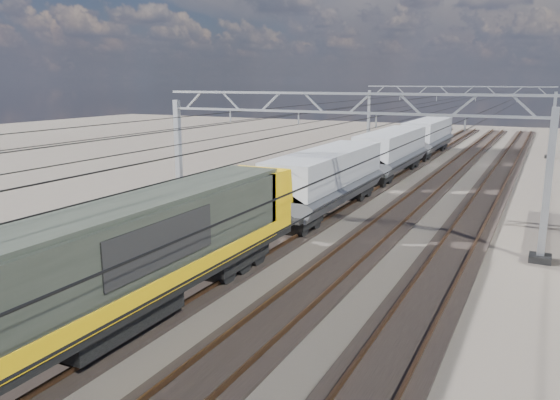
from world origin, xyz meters
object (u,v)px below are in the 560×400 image
at_px(hopper_wagon_third, 428,134).
at_px(catenary_gantry_far, 455,116).
at_px(catenary_gantry_mid, 335,158).
at_px(hopper_wagon_mid, 392,149).
at_px(hopper_wagon_lead, 327,176).
at_px(locomotive, 106,265).

bearing_deg(hopper_wagon_third, catenary_gantry_far, 60.72).
xyz_separation_m(catenary_gantry_mid, hopper_wagon_mid, (-2.00, 18.23, -1.67)).
height_order(hopper_wagon_mid, hopper_wagon_third, same).
xyz_separation_m(catenary_gantry_far, hopper_wagon_lead, (-2.00, -31.97, -1.67)).
bearing_deg(catenary_gantry_far, hopper_wagon_third, -119.28).
height_order(locomotive, hopper_wagon_lead, locomotive).
distance_m(catenary_gantry_mid, hopper_wagon_mid, 18.42).
distance_m(catenary_gantry_far, locomotive, 49.73).
xyz_separation_m(hopper_wagon_mid, hopper_wagon_third, (0.00, 14.20, 0.00)).
bearing_deg(catenary_gantry_far, locomotive, -92.31).
bearing_deg(catenary_gantry_mid, catenary_gantry_far, 90.00).
bearing_deg(hopper_wagon_third, locomotive, -90.00).
xyz_separation_m(catenary_gantry_far, locomotive, (-2.00, -49.66, -1.58)).
height_order(locomotive, hopper_wagon_mid, locomotive).
xyz_separation_m(catenary_gantry_mid, locomotive, (-2.00, -13.66, -1.58)).
bearing_deg(locomotive, catenary_gantry_mid, 81.67).
distance_m(hopper_wagon_mid, hopper_wagon_third, 14.20).
height_order(catenary_gantry_far, hopper_wagon_lead, catenary_gantry_far).
distance_m(hopper_wagon_lead, hopper_wagon_mid, 14.20).
bearing_deg(catenary_gantry_far, hopper_wagon_lead, -93.58).
distance_m(catenary_gantry_mid, hopper_wagon_lead, 4.80).
height_order(catenary_gantry_mid, locomotive, catenary_gantry_mid).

